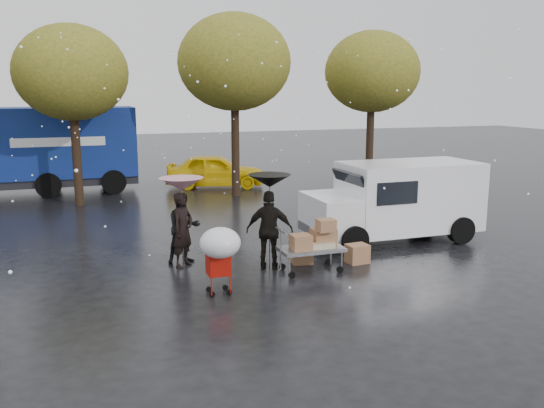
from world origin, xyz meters
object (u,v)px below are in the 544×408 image
object	(u,v)px
person_black	(270,230)
shopping_cart	(220,247)
vendor_cart	(314,241)
white_van	(397,200)
yellow_taxi	(215,171)
blue_truck	(38,151)
person_pink	(183,230)

from	to	relation	value
person_black	shopping_cart	xyz separation A→B (m)	(-1.56, -1.44, 0.12)
vendor_cart	white_van	distance (m)	3.90
vendor_cart	yellow_taxi	xyz separation A→B (m)	(0.62, 12.45, 0.00)
vendor_cart	blue_truck	world-z (taller)	blue_truck
white_van	yellow_taxi	size ratio (longest dim) A/B	1.15
yellow_taxi	blue_truck	bearing A→B (deg)	99.36
white_van	yellow_taxi	bearing A→B (deg)	104.55
person_pink	white_van	bearing A→B (deg)	-38.28
person_pink	white_van	world-z (taller)	white_van
person_pink	shopping_cart	bearing A→B (deg)	-124.88
blue_truck	person_black	bearing A→B (deg)	-66.19
blue_truck	yellow_taxi	size ratio (longest dim) A/B	1.94
person_black	shopping_cart	size ratio (longest dim) A/B	1.29
person_pink	blue_truck	world-z (taller)	blue_truck
person_black	blue_truck	distance (m)	13.97
person_pink	yellow_taxi	bearing A→B (deg)	29.43
white_van	yellow_taxi	world-z (taller)	white_van
vendor_cart	shopping_cart	distance (m)	2.67
vendor_cart	white_van	bearing A→B (deg)	30.08
vendor_cart	yellow_taxi	distance (m)	12.46
shopping_cart	yellow_taxi	distance (m)	13.72
person_black	white_van	xyz separation A→B (m)	(4.28, 1.41, 0.22)
white_van	yellow_taxi	xyz separation A→B (m)	(-2.73, 10.51, -0.43)
person_black	blue_truck	world-z (taller)	blue_truck
person_pink	vendor_cart	world-z (taller)	person_pink
shopping_cart	yellow_taxi	size ratio (longest dim) A/B	0.34
person_pink	shopping_cart	xyz separation A→B (m)	(0.34, -2.32, 0.16)
person_pink	shopping_cart	distance (m)	2.35
vendor_cart	blue_truck	distance (m)	14.85
person_pink	person_black	xyz separation A→B (m)	(1.90, -0.88, 0.04)
vendor_cart	shopping_cart	size ratio (longest dim) A/B	1.04
person_black	shopping_cart	bearing A→B (deg)	64.82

